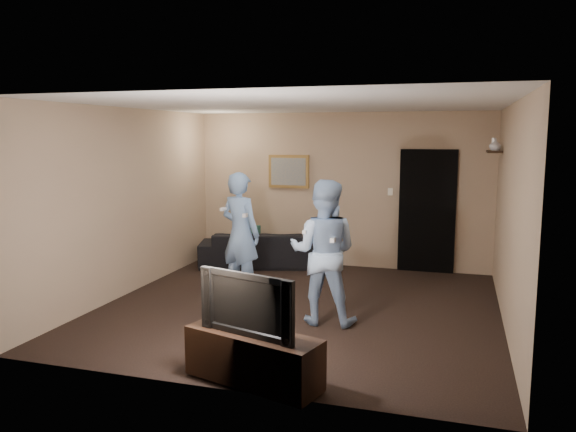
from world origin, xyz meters
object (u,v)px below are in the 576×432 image
(television, at_px, (253,302))
(wii_player_left, at_px, (240,234))
(tv_console, at_px, (253,357))
(wii_player_right, at_px, (323,252))
(sofa, at_px, (260,249))

(television, distance_m, wii_player_left, 2.95)
(tv_console, xyz_separation_m, wii_player_right, (0.20, 1.84, 0.61))
(sofa, relative_size, wii_player_right, 1.18)
(television, bearing_deg, tv_console, -163.67)
(wii_player_left, bearing_deg, wii_player_right, -31.66)
(tv_console, bearing_deg, television, 16.33)
(tv_console, xyz_separation_m, television, (0.00, 0.00, 0.51))
(sofa, relative_size, television, 2.05)
(television, height_order, wii_player_right, wii_player_right)
(television, distance_m, wii_player_right, 1.85)
(sofa, distance_m, television, 4.66)
(tv_console, distance_m, television, 0.51)
(television, bearing_deg, wii_player_right, 100.03)
(sofa, xyz_separation_m, wii_player_right, (1.72, -2.55, 0.56))
(sofa, bearing_deg, wii_player_left, 84.43)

